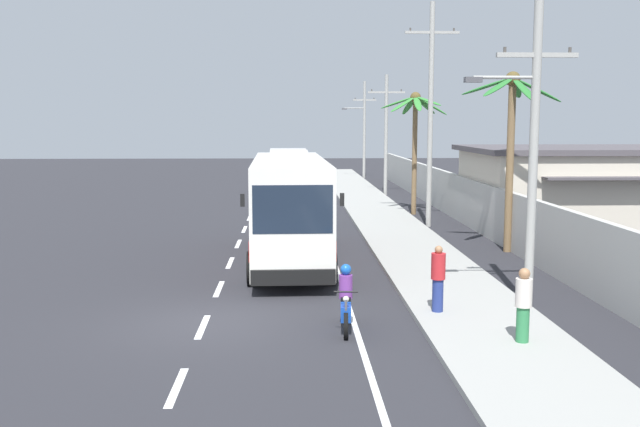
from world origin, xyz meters
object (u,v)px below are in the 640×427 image
Objects in this scene: motorcycle_trailing at (346,303)px; pedestrian_near_kerb at (523,303)px; utility_pole_distant at (364,127)px; utility_pole_far at (386,132)px; utility_pole_nearest at (531,143)px; pedestrian_midwalk at (438,277)px; palm_second at (415,122)px; utility_pole_mid at (431,111)px; palm_nearest at (511,123)px; roadside_building at (598,188)px; motorcycle_beside_bus at (323,212)px; coach_bus_foreground at (289,204)px.

motorcycle_trailing is 4.07m from pedestrian_near_kerb.
utility_pole_far is at bearing -89.97° from utility_pole_distant.
utility_pole_far is at bearing 89.72° from utility_pole_nearest.
palm_second is at bearing 51.35° from pedestrian_midwalk.
utility_pole_mid reaches higher than palm_nearest.
motorcycle_trailing is 0.24× the size of utility_pole_nearest.
utility_pole_far is (1.38, 32.71, 3.23)m from pedestrian_near_kerb.
motorcycle_trailing is 31.78m from utility_pole_far.
pedestrian_midwalk is 0.21× the size of utility_pole_nearest.
palm_nearest is 8.72m from roadside_building.
utility_pole_mid reaches higher than utility_pole_nearest.
utility_pole_far is 1.19× the size of palm_nearest.
pedestrian_midwalk is at bearing -2.19° from pedestrian_near_kerb.
roadside_building reaches higher than motorcycle_beside_bus.
coach_bus_foreground is 1.31× the size of utility_pole_nearest.
roadside_building is at bearing 23.95° from pedestrian_midwalk.
palm_nearest is at bearing 76.19° from utility_pole_nearest.
pedestrian_near_kerb is 0.19× the size of utility_pole_distant.
motorcycle_beside_bus is at bearing 174.09° from roadside_building.
utility_pole_distant is (5.11, 45.78, 3.83)m from motorcycle_trailing.
coach_bus_foreground is 9.37m from utility_pole_nearest.
pedestrian_midwalk is 0.25× the size of palm_nearest.
palm_nearest is at bearing -45.25° from pedestrian_near_kerb.
pedestrian_midwalk is 0.20× the size of utility_pole_distant.
utility_pole_far reaches higher than motorcycle_trailing.
motorcycle_beside_bus is at bearing 107.64° from utility_pole_nearest.
motorcycle_trailing is 6.50m from utility_pole_nearest.
motorcycle_trailing is 22.06m from palm_second.
utility_pole_nearest reaches higher than palm_second.
pedestrian_near_kerb reaches higher than motorcycle_beside_bus.
coach_bus_foreground reaches higher than roadside_building.
motorcycle_beside_bus is at bearing 89.28° from motorcycle_trailing.
utility_pole_mid is 1.53× the size of palm_nearest.
utility_pole_far is 14.62m from utility_pole_distant.
pedestrian_near_kerb is 47.48m from utility_pole_distant.
palm_nearest is at bearing -136.15° from roadside_building.
utility_pole_distant is 1.25× the size of palm_nearest.
motorcycle_trailing is 12.80m from palm_nearest.
utility_pole_nearest is (2.56, 0.91, 3.34)m from pedestrian_midwalk.
pedestrian_midwalk is (2.41, 1.01, 0.38)m from motorcycle_trailing.
coach_bus_foreground is at bearing -153.25° from roadside_building.
palm_nearest reaches higher than coach_bus_foreground.
motorcycle_beside_bus is 16.90m from motorcycle_trailing.
palm_nearest is (1.73, -6.64, -0.55)m from utility_pole_mid.
motorcycle_trailing is at bearing 37.82° from pedestrian_near_kerb.
utility_pole_mid is (0.23, 14.62, 1.04)m from utility_pole_nearest.
roadside_building is (14.20, 7.15, -0.13)m from coach_bus_foreground.
utility_pole_mid is (5.21, 16.54, 4.76)m from motorcycle_trailing.
roadside_building is (7.73, -15.58, -2.33)m from utility_pole_far.
utility_pole_far is 17.55m from roadside_building.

